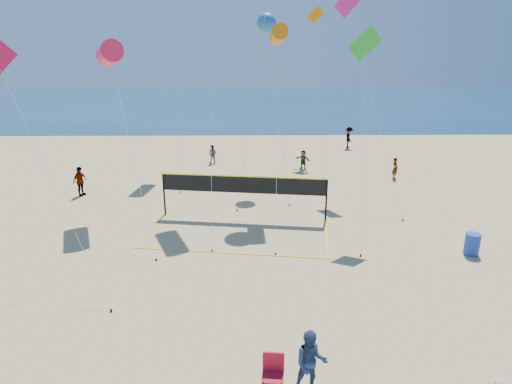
{
  "coord_description": "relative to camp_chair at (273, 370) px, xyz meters",
  "views": [
    {
      "loc": [
        -0.17,
        -9.55,
        9.07
      ],
      "look_at": [
        -0.0,
        2.0,
        5.29
      ],
      "focal_mm": 32.0,
      "sensor_mm": 36.0,
      "label": 1
    }
  ],
  "objects": [
    {
      "name": "ocean",
      "position": [
        -0.45,
        61.32,
        -0.61
      ],
      "size": [
        140.0,
        50.0,
        0.03
      ],
      "primitive_type": "cube",
      "color": "navy",
      "rests_on": "ground"
    },
    {
      "name": "bystander_a",
      "position": [
        1.0,
        -0.1,
        0.32
      ],
      "size": [
        0.94,
        0.75,
        1.87
      ],
      "primitive_type": "imported",
      "rotation": [
        0.0,
        0.0,
        -0.04
      ],
      "color": "navy",
      "rests_on": "ground"
    },
    {
      "name": "far_person_0",
      "position": [
        -11.13,
        16.97,
        0.3
      ],
      "size": [
        0.85,
        1.17,
        1.84
      ],
      "primitive_type": "imported",
      "rotation": [
        0.0,
        0.0,
        1.15
      ],
      "color": "gray",
      "rests_on": "ground"
    },
    {
      "name": "far_person_1",
      "position": [
        3.43,
        23.02,
        0.1
      ],
      "size": [
        1.31,
        1.19,
        1.45
      ],
      "primitive_type": "imported",
      "rotation": [
        0.0,
        0.0,
        -0.69
      ],
      "color": "gray",
      "rests_on": "ground"
    },
    {
      "name": "far_person_2",
      "position": [
        9.57,
        20.39,
        0.12
      ],
      "size": [
        0.45,
        0.6,
        1.49
      ],
      "primitive_type": "imported",
      "rotation": [
        0.0,
        0.0,
        1.75
      ],
      "color": "gray",
      "rests_on": "ground"
    },
    {
      "name": "far_person_3",
      "position": [
        -3.49,
        24.76,
        0.12
      ],
      "size": [
        0.87,
        0.77,
        1.49
      ],
      "primitive_type": "imported",
      "rotation": [
        0.0,
        0.0,
        -0.34
      ],
      "color": "gray",
      "rests_on": "ground"
    },
    {
      "name": "far_person_4",
      "position": [
        8.38,
        30.18,
        0.33
      ],
      "size": [
        0.74,
        1.25,
        1.91
      ],
      "primitive_type": "imported",
      "rotation": [
        0.0,
        0.0,
        1.54
      ],
      "color": "gray",
      "rests_on": "ground"
    },
    {
      "name": "camp_chair",
      "position": [
        0.0,
        0.0,
        0.0
      ],
      "size": [
        0.64,
        0.78,
        1.22
      ],
      "rotation": [
        0.0,
        0.0,
        -0.1
      ],
      "color": "#AF1426",
      "rests_on": "ground"
    },
    {
      "name": "trash_barrel",
      "position": [
        9.36,
        8.31,
        -0.13
      ],
      "size": [
        0.85,
        0.85,
        0.99
      ],
      "primitive_type": "cylinder",
      "rotation": [
        0.0,
        0.0,
        0.37
      ],
      "color": "#1A3AAC",
      "rests_on": "ground"
    },
    {
      "name": "volleyball_net",
      "position": [
        -0.94,
        12.89,
        1.02
      ],
      "size": [
        10.13,
        10.0,
        2.4
      ],
      "rotation": [
        0.0,
        0.0,
        -0.14
      ],
      "color": "black",
      "rests_on": "ground"
    },
    {
      "name": "kite_0",
      "position": [
        -7.9,
        14.74,
        7.92
      ],
      "size": [
        4.27,
        8.39,
        9.29
      ],
      "rotation": [
        0.0,
        0.0,
        0.4
      ],
      "color": "#EA204C",
      "rests_on": "ground"
    },
    {
      "name": "kite_2",
      "position": [
        0.98,
        15.7,
        8.89
      ],
      "size": [
        0.96,
        8.42,
        10.09
      ],
      "rotation": [
        0.0,
        0.0,
        0.05
      ],
      "color": "orange",
      "rests_on": "ground"
    },
    {
      "name": "kite_3",
      "position": [
        -10.66,
        8.91,
        7.42
      ],
      "size": [
        6.32,
        5.51,
        9.37
      ],
      "rotation": [
        0.0,
        0.0,
        0.35
      ],
      "color": "#BE0E49",
      "rests_on": "ground"
    },
    {
      "name": "kite_4",
      "position": [
        4.89,
        12.28,
        7.97
      ],
      "size": [
        1.73,
        4.58,
        9.91
      ],
      "rotation": [
        0.0,
        0.0,
        0.39
      ],
      "color": "green",
      "rests_on": "ground"
    },
    {
      "name": "kite_5",
      "position": [
        5.5,
        19.12,
        10.05
      ],
      "size": [
        2.99,
        7.73,
        12.22
      ],
      "rotation": [
        0.0,
        0.0,
        -0.43
      ],
      "color": "#CD1E96",
      "rests_on": "ground"
    },
    {
      "name": "kite_7",
      "position": [
        0.52,
        20.58,
        9.68
      ],
      "size": [
        1.89,
        6.47,
        10.92
      ],
      "rotation": [
        0.0,
        0.0,
        0.12
      ],
      "color": "#1B5DAE",
      "rests_on": "ground"
    },
    {
      "name": "kite_9",
      "position": [
        4.61,
        27.14,
        9.58
      ],
      "size": [
        1.42,
        7.72,
        11.86
      ],
      "rotation": [
        0.0,
        0.0,
        0.16
      ],
      "color": "orange",
      "rests_on": "ground"
    }
  ]
}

